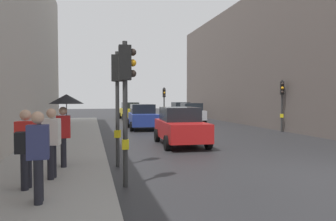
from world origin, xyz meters
name	(u,v)px	position (x,y,z in m)	size (l,w,h in m)	color
ground_plane	(323,175)	(0.00, 0.00, 0.00)	(120.00, 120.00, 0.00)	#28282B
sidewalk_kerb	(62,149)	(-7.57, 6.00, 0.08)	(3.35, 40.00, 0.16)	gray
building_facade_right	(307,63)	(11.90, 16.42, 5.23)	(12.00, 32.18, 10.46)	#5B514C
traffic_light_far_median	(164,98)	(0.43, 22.13, 2.23)	(0.25, 0.43, 3.24)	#2D2D2D
traffic_light_near_left	(126,87)	(-5.57, 0.14, 2.46)	(0.43, 0.25, 3.56)	#2D2D2D
traffic_light_near_right	(118,88)	(-5.58, 2.49, 2.52)	(0.45, 0.34, 3.65)	#2D2D2D
traffic_light_mid_street	(282,96)	(5.59, 10.50, 2.32)	(0.36, 0.45, 3.36)	#2D2D2D
car_red_sedan	(180,126)	(-2.37, 6.52, 0.88)	(2.17, 4.28, 1.76)	red
car_yellow_taxi	(130,111)	(-2.45, 25.32, 0.88)	(2.09, 4.24, 1.76)	yellow
car_silver_hatchback	(191,113)	(2.27, 19.42, 0.88)	(2.23, 4.31, 1.76)	#BCBCC1
car_blue_van	(143,117)	(-2.87, 14.51, 0.88)	(2.18, 4.28, 1.76)	navy
car_white_compact	(180,110)	(3.01, 25.58, 0.88)	(2.04, 4.21, 1.76)	silver
pedestrian_with_umbrella	(65,110)	(-7.14, 2.14, 1.84)	(1.00, 1.00, 2.14)	black
pedestrian_with_grey_backpack	(36,151)	(-7.45, -1.17, 1.16)	(0.61, 0.36, 1.77)	black
pedestrian_with_black_backpack	(50,139)	(-7.42, 0.75, 1.16)	(0.64, 0.40, 1.77)	black
pedestrian_in_red_jacket	(26,146)	(-7.82, -0.10, 1.13)	(0.44, 0.36, 1.77)	black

